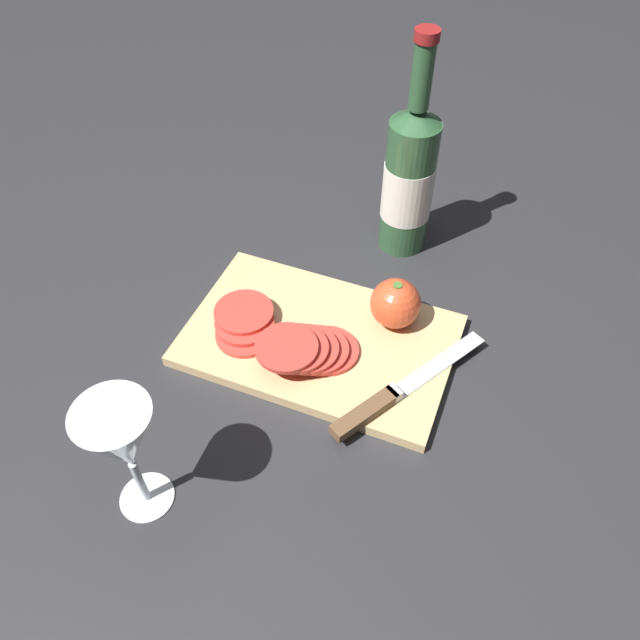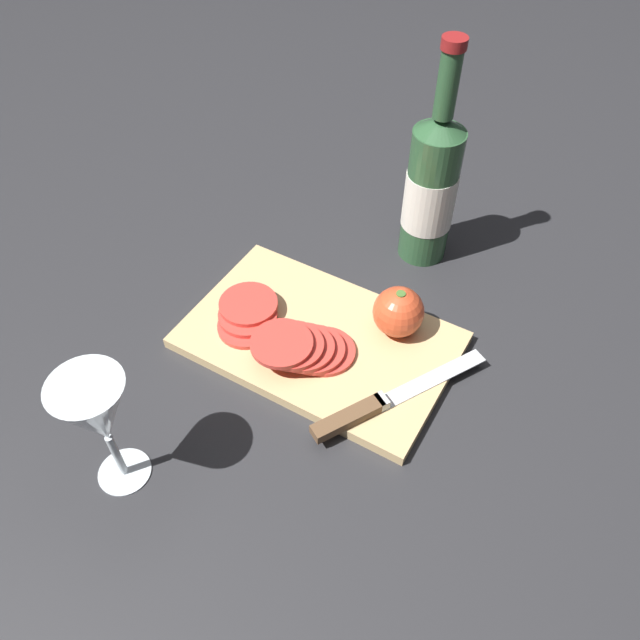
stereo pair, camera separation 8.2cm
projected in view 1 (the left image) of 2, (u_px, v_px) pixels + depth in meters
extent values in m
plane|color=#28282B|center=(261.00, 326.00, 0.87)|extent=(3.00, 3.00, 0.00)
cube|color=tan|center=(320.00, 339.00, 0.85)|extent=(0.36, 0.22, 0.02)
cylinder|color=#2D5633|center=(408.00, 188.00, 0.91)|extent=(0.07, 0.07, 0.21)
cone|color=#2D5633|center=(417.00, 116.00, 0.83)|extent=(0.07, 0.07, 0.02)
cylinder|color=#2D5633|center=(422.00, 76.00, 0.79)|extent=(0.03, 0.03, 0.09)
cylinder|color=maroon|center=(427.00, 35.00, 0.75)|extent=(0.03, 0.03, 0.01)
cylinder|color=white|center=(407.00, 190.00, 0.92)|extent=(0.07, 0.07, 0.09)
cylinder|color=silver|center=(147.00, 497.00, 0.70)|extent=(0.06, 0.06, 0.00)
cylinder|color=silver|center=(140.00, 481.00, 0.67)|extent=(0.01, 0.01, 0.07)
cone|color=silver|center=(121.00, 441.00, 0.61)|extent=(0.08, 0.08, 0.09)
cone|color=beige|center=(129.00, 457.00, 0.63)|extent=(0.02, 0.02, 0.03)
sphere|color=#DB4C28|center=(395.00, 303.00, 0.83)|extent=(0.07, 0.07, 0.07)
cylinder|color=#47702D|center=(398.00, 287.00, 0.81)|extent=(0.01, 0.01, 0.01)
cube|color=silver|center=(438.00, 365.00, 0.80)|extent=(0.10, 0.15, 0.00)
cube|color=silver|center=(394.00, 393.00, 0.77)|extent=(0.02, 0.02, 0.01)
cube|color=brown|center=(365.00, 413.00, 0.75)|extent=(0.07, 0.09, 0.01)
cylinder|color=#D63D33|center=(328.00, 350.00, 0.82)|extent=(0.08, 0.08, 0.01)
cylinder|color=#D63D33|center=(318.00, 350.00, 0.81)|extent=(0.08, 0.08, 0.01)
cylinder|color=#D63D33|center=(308.00, 349.00, 0.80)|extent=(0.08, 0.08, 0.01)
cylinder|color=#D63D33|center=(297.00, 348.00, 0.80)|extent=(0.08, 0.08, 0.01)
cylinder|color=#D63D33|center=(286.00, 347.00, 0.79)|extent=(0.08, 0.08, 0.01)
cylinder|color=#D63D33|center=(246.00, 334.00, 0.84)|extent=(0.08, 0.08, 0.01)
cylinder|color=#D63D33|center=(245.00, 323.00, 0.84)|extent=(0.08, 0.08, 0.01)
cylinder|color=#D63D33|center=(244.00, 312.00, 0.85)|extent=(0.08, 0.08, 0.01)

